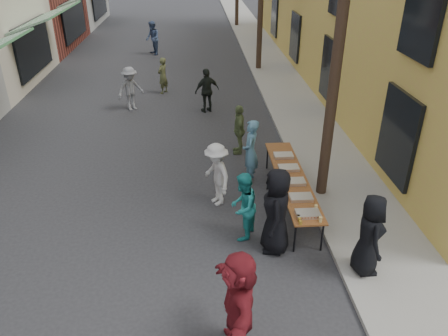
{
  "coord_description": "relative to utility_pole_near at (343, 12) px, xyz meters",
  "views": [
    {
      "loc": [
        1.18,
        -6.46,
        5.91
      ],
      "look_at": [
        1.74,
        2.19,
        1.3
      ],
      "focal_mm": 35.0,
      "sensor_mm": 36.0,
      "label": 1
    }
  ],
  "objects": [
    {
      "name": "ground",
      "position": [
        -4.3,
        -3.0,
        -4.5
      ],
      "size": [
        120.0,
        120.0,
        0.0
      ],
      "primitive_type": "plane",
      "color": "#28282B",
      "rests_on": "ground"
    },
    {
      "name": "sidewalk",
      "position": [
        0.7,
        12.0,
        -4.45
      ],
      "size": [
        2.2,
        60.0,
        0.1
      ],
      "primitive_type": "cube",
      "color": "gray",
      "rests_on": "ground"
    },
    {
      "name": "utility_pole_near",
      "position": [
        0.0,
        0.0,
        0.0
      ],
      "size": [
        0.26,
        0.26,
        9.0
      ],
      "primitive_type": "cylinder",
      "color": "#2D2116",
      "rests_on": "ground"
    },
    {
      "name": "serving_table",
      "position": [
        -0.88,
        -0.35,
        -3.79
      ],
      "size": [
        0.7,
        4.0,
        0.75
      ],
      "color": "brown",
      "rests_on": "ground"
    },
    {
      "name": "catering_tray_sausage",
      "position": [
        -0.88,
        -2.0,
        -3.71
      ],
      "size": [
        0.5,
        0.33,
        0.08
      ],
      "primitive_type": "cube",
      "color": "maroon",
      "rests_on": "serving_table"
    },
    {
      "name": "catering_tray_foil_b",
      "position": [
        -0.88,
        -1.35,
        -3.71
      ],
      "size": [
        0.5,
        0.33,
        0.08
      ],
      "primitive_type": "cube",
      "color": "#B2B2B7",
      "rests_on": "serving_table"
    },
    {
      "name": "catering_tray_buns",
      "position": [
        -0.88,
        -0.65,
        -3.71
      ],
      "size": [
        0.5,
        0.33,
        0.08
      ],
      "primitive_type": "cube",
      "color": "tan",
      "rests_on": "serving_table"
    },
    {
      "name": "catering_tray_foil_d",
      "position": [
        -0.88,
        0.05,
        -3.71
      ],
      "size": [
        0.5,
        0.33,
        0.08
      ],
      "primitive_type": "cube",
      "color": "#B2B2B7",
      "rests_on": "serving_table"
    },
    {
      "name": "catering_tray_buns_end",
      "position": [
        -0.88,
        0.75,
        -3.71
      ],
      "size": [
        0.5,
        0.33,
        0.08
      ],
      "primitive_type": "cube",
      "color": "tan",
      "rests_on": "serving_table"
    },
    {
      "name": "condiment_jar_a",
      "position": [
        -1.1,
        -2.3,
        -3.71
      ],
      "size": [
        0.07,
        0.07,
        0.08
      ],
      "primitive_type": "cylinder",
      "color": "#A57F26",
      "rests_on": "serving_table"
    },
    {
      "name": "condiment_jar_b",
      "position": [
        -1.1,
        -2.2,
        -3.71
      ],
      "size": [
        0.07,
        0.07,
        0.08
      ],
      "primitive_type": "cylinder",
      "color": "#A57F26",
      "rests_on": "serving_table"
    },
    {
      "name": "condiment_jar_c",
      "position": [
        -1.1,
        -2.1,
        -3.71
      ],
      "size": [
        0.07,
        0.07,
        0.08
      ],
      "primitive_type": "cylinder",
      "color": "#A57F26",
      "rests_on": "serving_table"
    },
    {
      "name": "cup_stack",
      "position": [
        -0.68,
        -2.25,
        -3.69
      ],
      "size": [
        0.08,
        0.08,
        0.12
      ],
      "primitive_type": "cylinder",
      "color": "tan",
      "rests_on": "serving_table"
    },
    {
      "name": "guest_front_a",
      "position": [
        -1.57,
        -2.09,
        -3.55
      ],
      "size": [
        0.73,
        1.0,
        1.9
      ],
      "primitive_type": "imported",
      "rotation": [
        0.0,
        0.0,
        -1.72
      ],
      "color": "black",
      "rests_on": "ground"
    },
    {
      "name": "guest_front_b",
      "position": [
        -1.75,
        0.86,
        -3.62
      ],
      "size": [
        0.54,
        0.71,
        1.76
      ],
      "primitive_type": "imported",
      "rotation": [
        0.0,
        0.0,
        -1.78
      ],
      "color": "teal",
      "rests_on": "ground"
    },
    {
      "name": "guest_front_c",
      "position": [
        -2.2,
        -1.62,
        -3.72
      ],
      "size": [
        0.84,
        0.93,
        1.56
      ],
      "primitive_type": "imported",
      "rotation": [
        0.0,
        0.0,
        -1.97
      ],
      "color": "teal",
      "rests_on": "ground"
    },
    {
      "name": "guest_front_d",
      "position": [
        -2.7,
        -0.2,
        -3.69
      ],
      "size": [
        0.96,
        1.19,
        1.61
      ],
      "primitive_type": "imported",
      "rotation": [
        0.0,
        0.0,
        -1.16
      ],
      "color": "silver",
      "rests_on": "ground"
    },
    {
      "name": "guest_front_e",
      "position": [
        -1.88,
        2.64,
        -3.73
      ],
      "size": [
        0.41,
        0.91,
        1.53
      ],
      "primitive_type": "imported",
      "rotation": [
        0.0,
        0.0,
        -1.61
      ],
      "color": "#5E6F40",
      "rests_on": "ground"
    },
    {
      "name": "guest_queue_back",
      "position": [
        -2.58,
        -4.54,
        -3.57
      ],
      "size": [
        0.67,
        1.76,
        1.86
      ],
      "primitive_type": "imported",
      "rotation": [
        0.0,
        0.0,
        -1.5
      ],
      "color": "maroon",
      "rests_on": "ground"
    },
    {
      "name": "server",
      "position": [
        0.05,
        -2.99,
        -3.56
      ],
      "size": [
        0.57,
        0.85,
        1.68
      ],
      "primitive_type": "imported",
      "rotation": [
        0.0,
        0.0,
        1.53
      ],
      "color": "black",
      "rests_on": "sidewalk"
    },
    {
      "name": "passerby_left",
      "position": [
        -5.62,
        6.7,
        -3.68
      ],
      "size": [
        1.22,
        1.12,
        1.65
      ],
      "primitive_type": "imported",
      "rotation": [
        0.0,
        0.0,
        0.62
      ],
      "color": "slate",
      "rests_on": "ground"
    },
    {
      "name": "passerby_mid",
      "position": [
        -2.73,
        6.28,
        -3.67
      ],
      "size": [
        1.05,
        0.77,
        1.66
      ],
      "primitive_type": "imported",
      "rotation": [
        0.0,
        0.0,
        3.56
      ],
      "color": "black",
      "rests_on": "ground"
    },
    {
      "name": "passerby_right",
      "position": [
        -4.52,
        8.63,
        -3.75
      ],
      "size": [
        0.59,
        0.66,
        1.5
      ],
      "primitive_type": "imported",
      "rotation": [
        0.0,
        0.0,
        4.17
      ],
      "color": "#505531",
      "rests_on": "ground"
    },
    {
      "name": "passerby_far",
      "position": [
        -5.47,
        15.56,
        -3.59
      ],
      "size": [
        0.96,
        1.07,
        1.82
      ],
      "primitive_type": "imported",
      "rotation": [
        0.0,
        0.0,
        5.09
      ],
      "color": "#42567F",
      "rests_on": "ground"
    }
  ]
}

